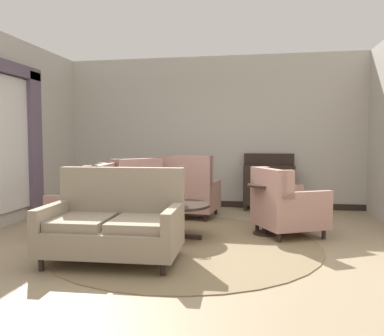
% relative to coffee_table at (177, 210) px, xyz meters
% --- Properties ---
extents(ground, '(9.20, 9.20, 0.00)m').
position_rel_coffee_table_xyz_m(ground, '(0.14, -0.53, -0.40)').
color(ground, '#9E896B').
extents(wall_back, '(6.24, 0.08, 3.05)m').
position_rel_coffee_table_xyz_m(wall_back, '(0.14, 2.75, 1.12)').
color(wall_back, '#BCB7AD').
rests_on(wall_back, ground).
extents(wall_left, '(0.08, 4.60, 3.05)m').
position_rel_coffee_table_xyz_m(wall_left, '(-2.90, 0.45, 1.12)').
color(wall_left, '#BCB7AD').
rests_on(wall_left, ground).
extents(baseboard_back, '(6.08, 0.03, 0.12)m').
position_rel_coffee_table_xyz_m(baseboard_back, '(0.14, 2.70, -0.34)').
color(baseboard_back, black).
rests_on(baseboard_back, ground).
extents(area_rug, '(3.55, 3.55, 0.01)m').
position_rel_coffee_table_xyz_m(area_rug, '(0.14, -0.23, -0.40)').
color(area_rug, '#847051').
rests_on(area_rug, ground).
extents(coffee_table, '(0.92, 0.92, 0.49)m').
position_rel_coffee_table_xyz_m(coffee_table, '(0.00, 0.00, 0.00)').
color(coffee_table, black).
rests_on(coffee_table, ground).
extents(porcelain_vase, '(0.19, 0.19, 0.36)m').
position_rel_coffee_table_xyz_m(porcelain_vase, '(0.01, -0.06, 0.25)').
color(porcelain_vase, beige).
rests_on(porcelain_vase, coffee_table).
extents(settee, '(1.53, 0.94, 1.04)m').
position_rel_coffee_table_xyz_m(settee, '(-0.48, -1.10, 0.01)').
color(settee, gray).
rests_on(settee, ground).
extents(armchair_back_corner, '(0.90, 0.99, 1.10)m').
position_rel_coffee_table_xyz_m(armchair_back_corner, '(-0.04, 1.45, 0.04)').
color(armchair_back_corner, tan).
rests_on(armchair_back_corner, ground).
extents(armchair_foreground_right, '(0.89, 0.83, 1.02)m').
position_rel_coffee_table_xyz_m(armchair_foreground_right, '(-1.31, 0.00, 0.03)').
color(armchair_foreground_right, tan).
rests_on(armchair_foreground_right, ground).
extents(armchair_near_sideboard, '(1.12, 1.10, 0.97)m').
position_rel_coffee_table_xyz_m(armchair_near_sideboard, '(1.48, 0.42, 0.02)').
color(armchair_near_sideboard, tan).
rests_on(armchair_near_sideboard, ground).
extents(armchair_far_left, '(1.23, 1.21, 1.07)m').
position_rel_coffee_table_xyz_m(armchair_far_left, '(-0.97, 0.87, 0.03)').
color(armchair_far_left, tan).
rests_on(armchair_far_left, ground).
extents(side_table, '(0.50, 0.50, 0.73)m').
position_rel_coffee_table_xyz_m(side_table, '(1.20, 0.42, 0.04)').
color(side_table, black).
rests_on(side_table, ground).
extents(sideboard, '(0.97, 0.37, 1.10)m').
position_rel_coffee_table_xyz_m(sideboard, '(1.29, 2.46, 0.09)').
color(sideboard, black).
rests_on(sideboard, ground).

